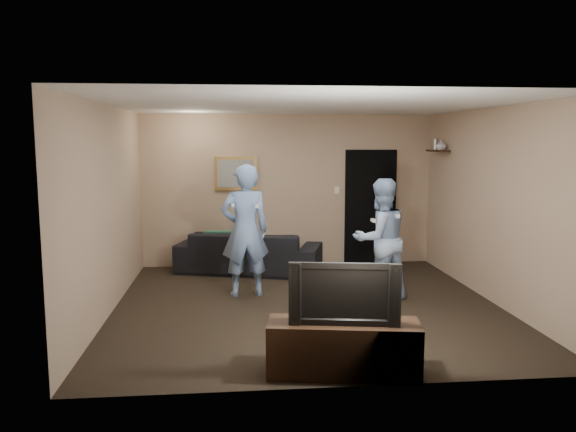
{
  "coord_description": "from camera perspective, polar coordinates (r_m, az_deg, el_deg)",
  "views": [
    {
      "loc": [
        -0.95,
        -7.13,
        2.15
      ],
      "look_at": [
        -0.22,
        0.3,
        1.15
      ],
      "focal_mm": 35.0,
      "sensor_mm": 36.0,
      "label": 1
    }
  ],
  "objects": [
    {
      "name": "painting_canvas",
      "position": [
        9.59,
        -5.33,
        4.32
      ],
      "size": [
        0.62,
        0.01,
        0.47
      ],
      "primitive_type": "cube",
      "color": "slate",
      "rests_on": "painting_frame"
    },
    {
      "name": "wall_right",
      "position": [
        7.97,
        20.09,
        1.04
      ],
      "size": [
        0.04,
        5.0,
        2.6
      ],
      "primitive_type": "cube",
      "color": "tan",
      "rests_on": "ground"
    },
    {
      "name": "ceiling",
      "position": [
        7.21,
        2.01,
        11.2
      ],
      "size": [
        5.0,
        5.0,
        0.04
      ],
      "primitive_type": "cube",
      "color": "silver",
      "rests_on": "wall_back"
    },
    {
      "name": "wii_player_right",
      "position": [
        7.74,
        9.36,
        -2.33
      ],
      "size": [
        0.94,
        0.82,
        1.65
      ],
      "color": "#96B3DA",
      "rests_on": "ground"
    },
    {
      "name": "painting_frame",
      "position": [
        9.62,
        -5.33,
        4.32
      ],
      "size": [
        0.72,
        0.05,
        0.57
      ],
      "primitive_type": "cube",
      "color": "olive",
      "rests_on": "wall_back"
    },
    {
      "name": "sofa",
      "position": [
        9.28,
        -3.97,
        -3.63
      ],
      "size": [
        2.49,
        1.53,
        0.68
      ],
      "primitive_type": "imported",
      "rotation": [
        0.0,
        0.0,
        2.86
      ],
      "color": "black",
      "rests_on": "ground"
    },
    {
      "name": "wall_left",
      "position": [
        7.34,
        -17.76,
        0.62
      ],
      "size": [
        0.04,
        5.0,
        2.6
      ],
      "primitive_type": "cube",
      "color": "tan",
      "rests_on": "ground"
    },
    {
      "name": "television",
      "position": [
        5.18,
        5.73,
        -7.65
      ],
      "size": [
        1.01,
        0.29,
        0.58
      ],
      "primitive_type": "imported",
      "rotation": [
        0.0,
        0.0,
        -0.17
      ],
      "color": "black",
      "rests_on": "tv_console"
    },
    {
      "name": "shelf_figurine",
      "position": [
        9.65,
        14.74,
        7.06
      ],
      "size": [
        0.06,
        0.06,
        0.18
      ],
      "primitive_type": "cylinder",
      "color": "#B5B5BA",
      "rests_on": "wall_shelf"
    },
    {
      "name": "ground",
      "position": [
        7.51,
        1.91,
        -9.02
      ],
      "size": [
        5.0,
        5.0,
        0.0
      ],
      "primitive_type": "plane",
      "color": "black",
      "rests_on": "ground"
    },
    {
      "name": "doorway",
      "position": [
        9.96,
        8.36,
        0.93
      ],
      "size": [
        0.9,
        0.06,
        2.0
      ],
      "primitive_type": "cube",
      "color": "black",
      "rests_on": "ground"
    },
    {
      "name": "light_switch",
      "position": [
        9.81,
        4.98,
        2.64
      ],
      "size": [
        0.08,
        0.02,
        0.12
      ],
      "primitive_type": "cube",
      "color": "silver",
      "rests_on": "wall_back"
    },
    {
      "name": "wall_shelf",
      "position": [
        9.54,
        14.98,
        6.42
      ],
      "size": [
        0.2,
        0.6,
        0.03
      ],
      "primitive_type": "cube",
      "color": "black",
      "rests_on": "wall_right"
    },
    {
      "name": "wall_front",
      "position": [
        4.8,
        5.9,
        -2.62
      ],
      "size": [
        5.0,
        0.04,
        2.6
      ],
      "primitive_type": "cube",
      "color": "tan",
      "rests_on": "ground"
    },
    {
      "name": "wall_back",
      "position": [
        9.71,
        0.01,
        2.62
      ],
      "size": [
        5.0,
        0.04,
        2.6
      ],
      "primitive_type": "cube",
      "color": "tan",
      "rests_on": "ground"
    },
    {
      "name": "throw_pillow",
      "position": [
        9.26,
        -7.17,
        -2.82
      ],
      "size": [
        0.44,
        0.19,
        0.43
      ],
      "primitive_type": "cube",
      "rotation": [
        0.0,
        0.0,
        -0.13
      ],
      "color": "#1A4E3C",
      "rests_on": "sofa"
    },
    {
      "name": "wii_player_left",
      "position": [
        7.79,
        -4.39,
        -1.48
      ],
      "size": [
        0.73,
        0.56,
        1.84
      ],
      "color": "#7597CB",
      "rests_on": "ground"
    },
    {
      "name": "shelf_vase",
      "position": [
        9.41,
        15.29,
        7.0
      ],
      "size": [
        0.2,
        0.2,
        0.17
      ],
      "primitive_type": "imported",
      "rotation": [
        0.0,
        0.0,
        -0.28
      ],
      "color": "#B7B7BC",
      "rests_on": "wall_shelf"
    },
    {
      "name": "tv_console",
      "position": [
        5.35,
        5.65,
        -13.22
      ],
      "size": [
        1.45,
        0.67,
        0.5
      ],
      "primitive_type": "cube",
      "rotation": [
        0.0,
        0.0,
        -0.17
      ],
      "color": "black",
      "rests_on": "ground"
    }
  ]
}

